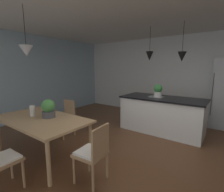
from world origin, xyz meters
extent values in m
cube|color=brown|center=(0.00, 0.00, -0.02)|extent=(10.00, 8.40, 0.04)
cube|color=silver|center=(0.00, 3.26, 1.35)|extent=(10.00, 0.12, 2.70)
cube|color=#9EB7C6|center=(-4.06, 0.00, 1.35)|extent=(0.06, 8.40, 2.70)
cube|color=tan|center=(-1.62, -0.97, 0.72)|extent=(1.84, 1.00, 0.04)
cylinder|color=tan|center=(-2.46, -0.55, 0.36)|extent=(0.06, 0.06, 0.72)
cylinder|color=tan|center=(-0.79, -0.55, 0.36)|extent=(0.06, 0.06, 0.72)
cylinder|color=tan|center=(-0.79, -1.39, 0.36)|extent=(0.06, 0.06, 0.72)
cube|color=#A87F56|center=(-0.39, -0.97, 0.43)|extent=(0.43, 0.43, 0.04)
cube|color=white|center=(-0.39, -0.97, 0.47)|extent=(0.39, 0.39, 0.03)
cube|color=#A87F56|center=(-0.21, -0.95, 0.66)|extent=(0.06, 0.38, 0.42)
cylinder|color=#A87F56|center=(-0.54, -1.15, 0.21)|extent=(0.04, 0.04, 0.41)
cylinder|color=#A87F56|center=(-0.57, -0.81, 0.21)|extent=(0.04, 0.04, 0.41)
cylinder|color=#A87F56|center=(-0.20, -1.12, 0.21)|extent=(0.04, 0.04, 0.41)
cylinder|color=#A87F56|center=(-0.23, -0.78, 0.21)|extent=(0.04, 0.04, 0.41)
cube|color=#A87F56|center=(-1.21, -1.79, 0.43)|extent=(0.41, 0.41, 0.04)
cube|color=white|center=(-1.21, -1.79, 0.47)|extent=(0.37, 0.37, 0.03)
cylinder|color=#A87F56|center=(-1.39, -1.62, 0.21)|extent=(0.04, 0.04, 0.41)
cylinder|color=#A87F56|center=(-1.05, -1.61, 0.21)|extent=(0.04, 0.04, 0.41)
cube|color=#A87F56|center=(-2.04, -0.15, 0.43)|extent=(0.40, 0.40, 0.04)
cube|color=white|center=(-2.04, -0.15, 0.47)|extent=(0.36, 0.36, 0.03)
cube|color=#A87F56|center=(-2.04, 0.03, 0.66)|extent=(0.38, 0.03, 0.42)
cylinder|color=#A87F56|center=(-1.87, -0.32, 0.21)|extent=(0.04, 0.04, 0.41)
cylinder|color=#A87F56|center=(-2.21, -0.32, 0.21)|extent=(0.04, 0.04, 0.41)
cylinder|color=#A87F56|center=(-1.87, 0.02, 0.21)|extent=(0.04, 0.04, 0.41)
cylinder|color=#A87F56|center=(-2.21, 0.02, 0.21)|extent=(0.04, 0.04, 0.41)
cube|color=white|center=(-0.24, 1.57, 0.44)|extent=(2.01, 0.88, 0.88)
cube|color=black|center=(-0.24, 1.57, 0.88)|extent=(2.07, 0.94, 0.04)
cube|color=gray|center=(-0.41, 1.57, 0.91)|extent=(0.36, 0.30, 0.01)
cylinder|color=#4C4C4C|center=(0.77, 2.52, 0.95)|extent=(0.02, 0.02, 1.14)
cylinder|color=black|center=(-1.78, -1.05, 2.37)|extent=(0.01, 0.01, 0.67)
cone|color=#B7B7B7|center=(-1.78, -1.05, 1.94)|extent=(0.22, 0.22, 0.19)
cylinder|color=black|center=(-0.64, 1.57, 2.39)|extent=(0.01, 0.01, 0.63)
cone|color=black|center=(-0.64, 1.57, 1.96)|extent=(0.19, 0.19, 0.23)
cylinder|color=black|center=(0.16, 1.57, 2.36)|extent=(0.01, 0.01, 0.68)
cone|color=black|center=(0.16, 1.57, 1.91)|extent=(0.20, 0.20, 0.23)
cylinder|color=beige|center=(-0.37, 1.57, 0.97)|extent=(0.20, 0.20, 0.13)
sphere|color=#387F3D|center=(-0.37, 1.57, 1.13)|extent=(0.22, 0.22, 0.22)
cylinder|color=#4C4C51|center=(-1.55, -0.85, 0.80)|extent=(0.23, 0.23, 0.12)
sphere|color=#478C42|center=(-1.55, -0.85, 0.96)|extent=(0.24, 0.24, 0.24)
cylinder|color=silver|center=(-1.88, -0.98, 0.84)|extent=(0.10, 0.10, 0.20)
camera|label=1|loc=(1.15, -2.56, 1.64)|focal=26.44mm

